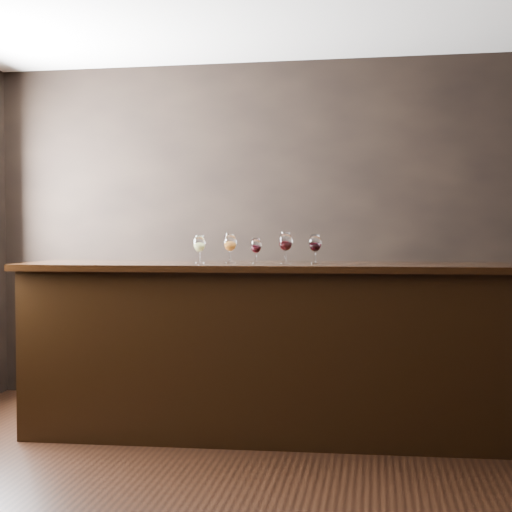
% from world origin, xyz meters
% --- Properties ---
extents(ground, '(5.00, 5.00, 0.00)m').
position_xyz_m(ground, '(0.00, 0.00, 0.00)').
color(ground, black).
rests_on(ground, ground).
extents(room_shell, '(5.02, 4.52, 2.81)m').
position_xyz_m(room_shell, '(-0.23, 0.11, 1.81)').
color(room_shell, black).
rests_on(room_shell, ground).
extents(bar_counter, '(3.31, 0.87, 1.15)m').
position_xyz_m(bar_counter, '(-0.03, 1.26, 0.57)').
color(bar_counter, black).
rests_on(bar_counter, ground).
extents(bar_top, '(3.42, 0.95, 0.04)m').
position_xyz_m(bar_top, '(-0.03, 1.26, 1.17)').
color(bar_top, black).
rests_on(bar_top, bar_counter).
extents(back_bar_shelf, '(2.64, 0.40, 0.95)m').
position_xyz_m(back_bar_shelf, '(-0.38, 2.03, 0.47)').
color(back_bar_shelf, black).
rests_on(back_bar_shelf, ground).
extents(glass_white, '(0.08, 0.08, 0.19)m').
position_xyz_m(glass_white, '(-0.49, 1.24, 1.32)').
color(glass_white, white).
rests_on(glass_white, bar_top).
extents(glass_amber, '(0.09, 0.09, 0.20)m').
position_xyz_m(glass_amber, '(-0.28, 1.28, 1.33)').
color(glass_amber, white).
rests_on(glass_amber, bar_top).
extents(glass_red_a, '(0.07, 0.07, 0.17)m').
position_xyz_m(glass_red_a, '(-0.09, 1.24, 1.31)').
color(glass_red_a, white).
rests_on(glass_red_a, bar_top).
extents(glass_red_b, '(0.09, 0.09, 0.21)m').
position_xyz_m(glass_red_b, '(0.11, 1.23, 1.33)').
color(glass_red_b, white).
rests_on(glass_red_b, bar_top).
extents(glass_red_c, '(0.08, 0.08, 0.20)m').
position_xyz_m(glass_red_c, '(0.31, 1.28, 1.32)').
color(glass_red_c, white).
rests_on(glass_red_c, bar_top).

